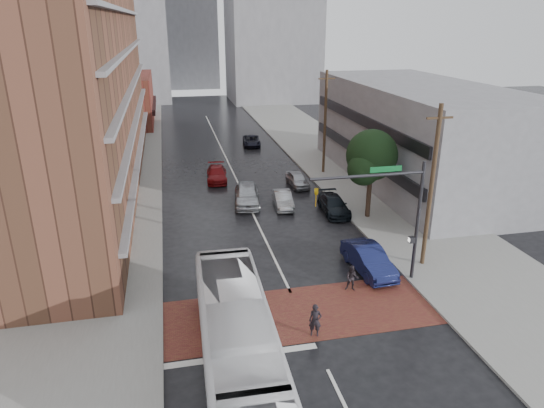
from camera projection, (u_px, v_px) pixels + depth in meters
ground at (303, 318)px, 24.77m from camera, size 160.00×160.00×0.00m
crosswalk at (300, 313)px, 25.22m from camera, size 14.00×5.00×0.02m
sidewalk_west at (113, 183)px, 45.33m from camera, size 9.00×90.00×0.15m
sidewalk_east at (345, 168)px, 49.87m from camera, size 9.00×90.00×0.15m
apartment_block at (59, 24)px, 38.99m from camera, size 10.00×44.00×28.00m
storefront_west at (124, 100)px, 70.52m from camera, size 8.00×16.00×7.00m
building_east at (418, 134)px, 44.72m from camera, size 11.00×26.00×9.00m
distant_tower_west at (114, 11)px, 87.64m from camera, size 18.00×16.00×32.00m
distant_tower_center at (189, 32)px, 107.36m from camera, size 12.00×10.00×24.00m
street_tree at (372, 158)px, 35.78m from camera, size 4.20×4.10×6.90m
signal_mast at (395, 206)px, 26.53m from camera, size 6.50×0.30×7.20m
utility_pole_near at (431, 187)px, 28.34m from camera, size 1.60×0.26×10.00m
utility_pole_far at (325, 122)px, 46.63m from camera, size 1.60×0.26×10.00m
transit_bus at (237, 340)px, 20.30m from camera, size 3.21×12.38×3.43m
pedestrian_a at (315, 321)px, 23.14m from camera, size 0.70×0.57×1.67m
pedestrian_b at (352, 278)px, 27.10m from camera, size 0.90×0.82×1.52m
car_travel_a at (247, 195)px, 39.81m from camera, size 2.72×5.28×1.72m
car_travel_b at (283, 200)px, 39.36m from camera, size 1.70×4.02×1.29m
car_travel_c at (217, 174)px, 45.88m from camera, size 2.21×4.68×1.32m
suv_travel at (251, 141)px, 58.86m from camera, size 2.50×4.58×1.22m
car_parked_near at (368, 259)px, 29.17m from camera, size 2.01×4.90×1.58m
car_parked_mid at (334, 205)px, 38.18m from camera, size 2.06×4.62×1.32m
car_parked_far at (297, 179)px, 44.34m from camera, size 1.70×3.87×1.30m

